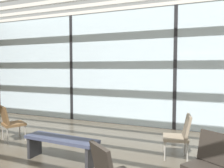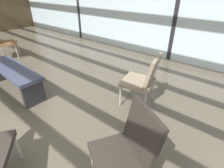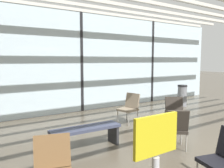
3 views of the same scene
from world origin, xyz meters
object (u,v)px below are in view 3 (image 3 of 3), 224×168
Objects in this scene: lounge_chair_1 at (175,126)px; trash_bin at (182,96)px; parked_airplane at (68,54)px; lounge_chair_7 at (175,111)px; lounge_chair_6 at (53,166)px; waiting_bench at (86,132)px; lounge_chair_5 at (130,106)px.

lounge_chair_1 is 1.01× the size of trash_bin.
parked_airplane is 8.20m from lounge_chair_7.
lounge_chair_1 is at bearing 23.19° from lounge_chair_6.
waiting_bench is 1.76× the size of trash_bin.
parked_airplane is 13.50× the size of lounge_chair_6.
lounge_chair_1 is at bearing -99.46° from parked_airplane.
lounge_chair_7 is at bearing 12.19° from lounge_chair_5.
lounge_chair_7 is (0.57, -1.25, 0.00)m from lounge_chair_5.
lounge_chair_1 is 2.73m from lounge_chair_6.
lounge_chair_6 reaches higher than waiting_bench.
lounge_chair_1 is at bearing 147.38° from waiting_bench.
lounge_chair_5 is 0.57× the size of waiting_bench.
trash_bin is (2.71, 1.98, -0.06)m from lounge_chair_7.
lounge_chair_5 is at bearing -66.40° from lounge_chair_1.
lounge_chair_6 reaches higher than trash_bin.
lounge_chair_5 and lounge_chair_7 have the same top height.
trash_bin is (5.33, 1.84, 0.07)m from waiting_bench.
lounge_chair_6 is at bearing -131.25° from lounge_chair_7.
lounge_chair_6 is 1.83m from waiting_bench.
waiting_bench is at bearing -73.74° from lounge_chair_5.
trash_bin is (2.33, -6.03, -1.79)m from parked_airplane.
waiting_bench is at bearing 65.59° from lounge_chair_6.
lounge_chair_7 is at bearing -92.79° from parked_airplane.
trash_bin is (3.28, 0.73, -0.06)m from lounge_chair_5.
parked_airplane is 9.22m from lounge_chair_1.
lounge_chair_6 is 0.57× the size of waiting_bench.
parked_airplane is 13.50× the size of lounge_chair_1.
lounge_chair_1 is at bearing -26.01° from lounge_chair_5.
parked_airplane reaches higher than waiting_bench.
lounge_chair_6 is 7.28m from trash_bin.
parked_airplane is 13.50× the size of lounge_chair_7.
waiting_bench is 5.64m from trash_bin.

